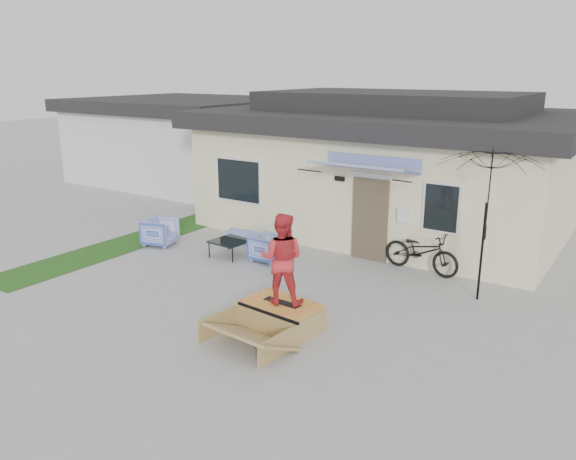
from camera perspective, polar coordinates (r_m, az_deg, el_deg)
The scene contains 13 objects.
ground at distance 11.62m, azimuth -6.24°, elevation -7.99°, with size 90.00×90.00×0.00m, color #9D9D9D.
grass_strip at distance 16.44m, azimuth -15.74°, elevation -1.25°, with size 1.40×8.00×0.01m, color #1D4B17.
house at distance 17.71m, azimuth 10.48°, elevation 6.73°, with size 10.80×8.49×4.10m.
neighbor_house at distance 25.27m, azimuth -10.17°, elevation 9.08°, with size 8.60×7.60×3.50m.
loveseat at distance 15.82m, azimuth -3.86°, elevation -0.35°, with size 1.38×0.40×0.54m, color #2847B2.
armchair_left at distance 15.93m, azimuth -12.79°, elevation -0.06°, with size 0.80×0.75×0.82m, color #2847B2.
armchair_right at distance 14.28m, azimuth -2.17°, elevation -1.67°, with size 0.73×0.68×0.75m, color #2847B2.
coffee_table at distance 14.74m, azimuth -5.85°, elevation -1.84°, with size 0.87×0.87×0.43m, color black.
bicycle at distance 13.81m, azimuth 13.35°, elevation -1.68°, with size 0.67×1.93×1.23m, color black.
patio_umbrella at distance 12.16m, azimuth 19.27°, elevation 1.02°, with size 2.53×2.42×2.20m.
skate_ramp at distance 10.72m, azimuth -0.78°, elevation -8.63°, with size 1.42×1.90×0.47m, color #9B7C45, non-canonical shape.
skateboard at distance 10.65m, azimuth -0.62°, elevation -7.27°, with size 0.76×0.19×0.05m, color black.
skater at distance 10.33m, azimuth -0.63°, elevation -2.77°, with size 0.84×0.65×1.72m, color red.
Camera 1 is at (6.92, -8.07, 4.70)m, focal length 35.20 mm.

